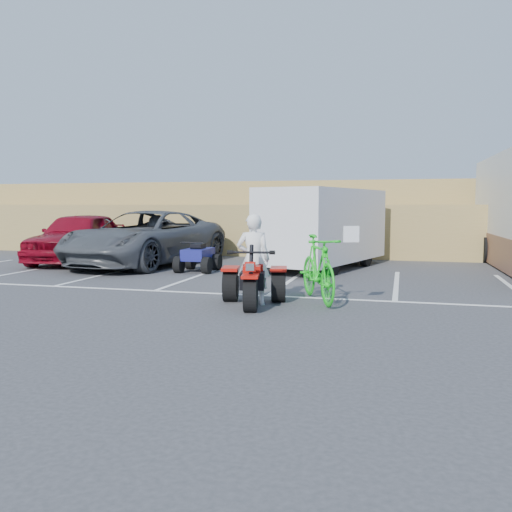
% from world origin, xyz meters
% --- Properties ---
extents(ground, '(100.00, 100.00, 0.00)m').
position_xyz_m(ground, '(0.00, 0.00, 0.00)').
color(ground, '#363638').
rests_on(ground, ground).
extents(parking_stripes, '(28.00, 5.16, 0.01)m').
position_xyz_m(parking_stripes, '(0.87, 4.07, 0.00)').
color(parking_stripes, white).
rests_on(parking_stripes, ground).
extents(grass_embankment, '(40.00, 8.50, 3.10)m').
position_xyz_m(grass_embankment, '(0.00, 15.48, 1.42)').
color(grass_embankment, olive).
rests_on(grass_embankment, ground).
extents(red_trike_atv, '(1.64, 1.99, 1.14)m').
position_xyz_m(red_trike_atv, '(-0.00, 1.19, 0.00)').
color(red_trike_atv, '#AF110A').
rests_on(red_trike_atv, ground).
extents(rider, '(0.73, 0.56, 1.81)m').
position_xyz_m(rider, '(-0.03, 1.33, 0.91)').
color(rider, white).
rests_on(rider, ground).
extents(green_dirt_bike, '(1.53, 2.35, 1.37)m').
position_xyz_m(green_dirt_bike, '(1.15, 2.03, 0.69)').
color(green_dirt_bike, '#14BF19').
rests_on(green_dirt_bike, ground).
extents(grey_pickup, '(3.89, 6.85, 1.80)m').
position_xyz_m(grey_pickup, '(-5.37, 7.31, 0.90)').
color(grey_pickup, '#44474B').
rests_on(grey_pickup, ground).
extents(red_car, '(2.78, 5.38, 1.75)m').
position_xyz_m(red_car, '(-8.03, 7.55, 0.88)').
color(red_car, maroon).
rests_on(red_car, ground).
extents(cargo_trailer, '(3.55, 5.68, 2.47)m').
position_xyz_m(cargo_trailer, '(0.45, 7.83, 1.34)').
color(cargo_trailer, silver).
rests_on(cargo_trailer, ground).
extents(quad_atv_blue, '(1.10, 1.45, 0.93)m').
position_xyz_m(quad_atv_blue, '(-3.07, 6.12, 0.00)').
color(quad_atv_blue, navy).
rests_on(quad_atv_blue, ground).
extents(quad_atv_green, '(1.38, 1.55, 0.84)m').
position_xyz_m(quad_atv_green, '(-1.20, 7.32, 0.00)').
color(quad_atv_green, '#135318').
rests_on(quad_atv_green, ground).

